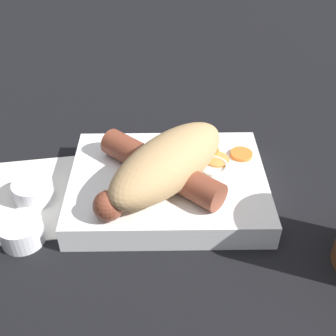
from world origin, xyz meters
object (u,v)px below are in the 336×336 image
(food_tray, at_px, (168,185))
(sausage, at_px, (160,167))
(condiment_cup_near, at_px, (34,192))
(condiment_cup_far, at_px, (22,233))
(bread_roll, at_px, (165,163))

(food_tray, bearing_deg, sausage, -147.21)
(food_tray, height_order, condiment_cup_near, food_tray)
(sausage, height_order, condiment_cup_far, sausage)
(sausage, relative_size, condiment_cup_far, 3.31)
(bread_roll, bearing_deg, food_tray, 74.89)
(food_tray, bearing_deg, condiment_cup_near, -177.86)
(bread_roll, bearing_deg, sausage, 128.16)
(bread_roll, relative_size, condiment_cup_near, 3.75)
(sausage, height_order, condiment_cup_near, sausage)
(condiment_cup_far, bearing_deg, bread_roll, 20.38)
(condiment_cup_near, bearing_deg, food_tray, 2.14)
(sausage, distance_m, condiment_cup_near, 0.15)
(condiment_cup_near, height_order, condiment_cup_far, same)
(bread_roll, bearing_deg, condiment_cup_near, 177.48)
(food_tray, relative_size, sausage, 1.47)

